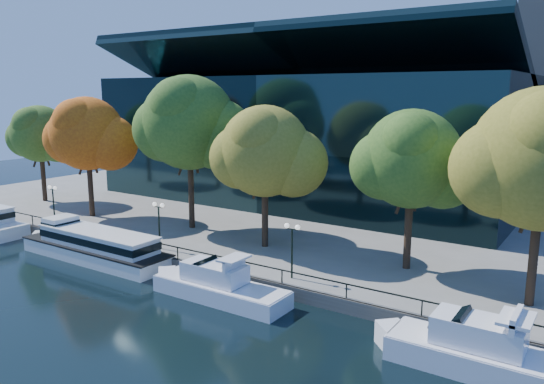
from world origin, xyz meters
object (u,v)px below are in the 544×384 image
Objects in this scene: tree_0 at (40,135)px; lamp_0 at (53,196)px; cruiser_near at (215,284)px; lamp_2 at (292,238)px; tree_3 at (266,153)px; tree_1 at (88,135)px; tree_4 at (413,161)px; cruiser_far at (478,350)px; tree_2 at (190,125)px; lamp_1 at (159,215)px; tour_boat at (91,244)px.

tree_0 reaches higher than lamp_0.
lamp_2 is (3.77, 4.10, 2.96)m from cruiser_near.
tree_3 is at bearing 137.35° from lamp_2.
tree_1 is 3.18× the size of lamp_0.
tree_0 is 0.97× the size of tree_4.
tree_1 reaches higher than cruiser_far.
cruiser_far is at bearing -12.00° from tree_1.
tree_1 is 12.76m from tree_2.
lamp_2 is (13.32, 0.00, 0.00)m from lamp_1.
tree_1 reaches higher than tree_3.
tree_3 is at bearing -2.01° from tree_0.
lamp_1 reaches higher than cruiser_near.
cruiser_far is 42.34m from lamp_0.
tree_4 is 3.00× the size of lamp_2.
tree_3 is (22.17, 0.89, -0.59)m from tree_1.
cruiser_far is at bearing -11.58° from tree_0.
tour_boat is at bearing -17.76° from lamp_0.
cruiser_far is at bearing -2.09° from tour_boat.
tree_1 is 3.18× the size of lamp_1.
tree_4 is 3.00× the size of lamp_0.
cruiser_near is 12.81m from tree_3.
lamp_2 is (-13.87, 4.29, 2.82)m from cruiser_far.
tree_2 is 3.70× the size of lamp_2.
lamp_1 is at bearing 31.36° from tour_boat.
tree_2 is at bearing 156.35° from lamp_2.
tree_1 is (11.71, -2.08, 0.63)m from tree_0.
lamp_0 is (-22.14, -5.54, -5.18)m from tree_3.
tree_1 is 22.20m from tree_3.
tree_2 is (12.49, 2.23, 1.41)m from tree_1.
tree_2 is at bearing 74.72° from tour_boat.
tree_1 is 7.41m from lamp_0.
tree_3 is at bearing 37.15° from lamp_1.
lamp_0 is 1.00× the size of lamp_2.
tree_2 is 3.70× the size of lamp_1.
lamp_1 is at bearing 180.00° from lamp_2.
tree_3 is 3.04× the size of lamp_0.
tree_1 reaches higher than lamp_0.
cruiser_near is 10.80m from lamp_1.
lamp_1 is (-9.54, 4.10, 2.96)m from cruiser_near.
tree_0 is at bearing 179.96° from tree_4.
tree_3 is (-2.24, 9.63, 8.14)m from cruiser_near.
lamp_1 is (2.38, -6.87, -7.19)m from tree_2.
lamp_1 is at bearing -17.35° from tree_1.
tree_3 is 3.04× the size of lamp_1.
tree_0 is 11.91m from tree_1.
cruiser_near is 24.90m from lamp_0.
tree_1 is at bearing -176.60° from tree_4.
tree_1 is 16.61m from lamp_1.
lamp_0 reaches higher than cruiser_near.
lamp_1 is at bearing 156.77° from cruiser_near.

